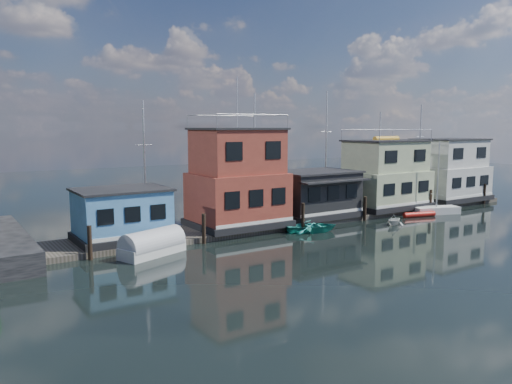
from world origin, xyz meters
TOP-DOWN VIEW (x-y plane):
  - ground at (0.00, 0.00)m, footprint 160.00×160.00m
  - dock at (0.00, 12.00)m, footprint 48.00×5.00m
  - houseboat_blue at (-18.00, 12.00)m, footprint 6.40×4.90m
  - houseboat_red at (-8.50, 12.00)m, footprint 7.40×5.90m
  - houseboat_dark at (-0.50, 11.98)m, footprint 7.40×6.10m
  - houseboat_green at (8.50, 12.00)m, footprint 8.40×5.90m
  - houseboat_white at (18.50, 12.00)m, footprint 8.40×5.90m
  - pilings at (-0.33, 9.20)m, footprint 42.28×0.28m
  - background_masts at (4.76, 18.00)m, footprint 36.40×0.16m
  - day_sailer at (11.51, 8.12)m, footprint 4.68×2.84m
  - dinghy_teal at (-3.91, 8.21)m, footprint 4.95×4.34m
  - tarp_runabout at (-17.27, 8.22)m, footprint 4.82×3.24m
  - red_kayak at (8.74, 7.88)m, footprint 3.33×1.28m
  - dinghy_white at (3.80, 6.53)m, footprint 2.10×1.90m

SIDE VIEW (x-z plane):
  - ground at x=0.00m, z-range 0.00..0.00m
  - dock at x=0.00m, z-range 0.00..0.40m
  - red_kayak at x=8.74m, z-range 0.00..0.49m
  - day_sailer at x=11.51m, z-range -3.09..3.92m
  - dinghy_teal at x=-3.91m, z-range 0.00..0.85m
  - dinghy_white at x=3.80m, z-range 0.00..0.97m
  - tarp_runabout at x=-17.27m, z-range -0.23..1.59m
  - pilings at x=-0.33m, z-range 0.00..2.20m
  - houseboat_blue at x=-18.00m, z-range 0.38..4.04m
  - houseboat_dark at x=-0.50m, z-range 0.39..4.45m
  - houseboat_white at x=18.50m, z-range 0.21..6.87m
  - houseboat_green at x=8.50m, z-range 0.03..7.06m
  - houseboat_red at x=-8.50m, z-range -1.83..10.03m
  - background_masts at x=4.76m, z-range -0.45..11.55m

